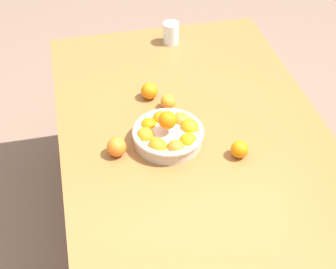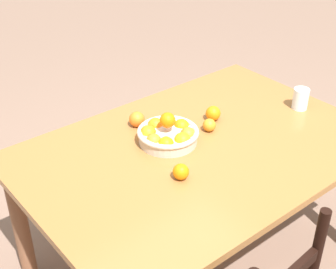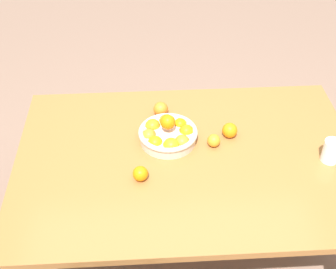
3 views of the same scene
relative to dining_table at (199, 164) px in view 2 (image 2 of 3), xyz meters
name	(u,v)px [view 2 (image 2 of 3)]	position (x,y,z in m)	size (l,w,h in m)	color
ground_plane	(195,260)	(0.00, 0.00, -0.63)	(12.00, 12.00, 0.00)	#7C6051
dining_table	(199,164)	(0.00, 0.00, 0.00)	(1.60, 1.09, 0.73)	#966131
fruit_bowl	(168,134)	(0.09, -0.12, 0.14)	(0.28, 0.28, 0.15)	beige
orange_loose_0	(209,125)	(-0.13, -0.07, 0.13)	(0.06, 0.06, 0.06)	orange
orange_loose_1	(213,113)	(-0.21, -0.14, 0.13)	(0.07, 0.07, 0.07)	orange
orange_loose_2	(181,172)	(0.22, 0.13, 0.13)	(0.07, 0.07, 0.07)	orange
orange_loose_3	(137,119)	(0.11, -0.33, 0.13)	(0.08, 0.08, 0.08)	orange
drinking_glass	(301,99)	(-0.64, 0.06, 0.15)	(0.08, 0.08, 0.11)	silver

